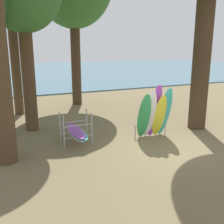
% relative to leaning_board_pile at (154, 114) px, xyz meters
% --- Properties ---
extents(ground_plane, '(80.00, 80.00, 0.00)m').
position_rel_leaning_board_pile_xyz_m(ground_plane, '(-0.22, -1.10, -1.03)').
color(ground_plane, brown).
extents(lake_water, '(80.00, 36.00, 0.10)m').
position_rel_leaning_board_pile_xyz_m(lake_water, '(-0.22, 29.30, -0.98)').
color(lake_water, '#477084').
rests_on(lake_water, ground).
extents(leaning_board_pile, '(1.56, 0.92, 2.29)m').
position_rel_leaning_board_pile_xyz_m(leaning_board_pile, '(0.00, 0.00, 0.00)').
color(leaning_board_pile, '#339E56').
rests_on(leaning_board_pile, ground).
extents(board_storage_rack, '(1.15, 2.13, 1.25)m').
position_rel_leaning_board_pile_xyz_m(board_storage_rack, '(-3.08, 0.76, -0.56)').
color(board_storage_rack, '#9EA0A5').
rests_on(board_storage_rack, ground).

